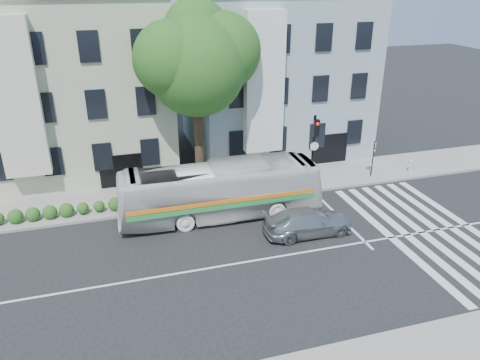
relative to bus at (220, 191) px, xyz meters
name	(u,v)px	position (x,y,z in m)	size (l,w,h in m)	color
ground	(240,263)	(-0.29, -4.71, -1.52)	(120.00, 120.00, 0.00)	black
sidewalk_far	(203,191)	(-0.29, 3.29, -1.45)	(80.00, 4.00, 0.15)	gray
building_left	(73,86)	(-7.29, 10.29, 3.98)	(12.00, 10.00, 11.00)	#AAB094
building_right	(273,74)	(6.71, 10.29, 3.98)	(12.00, 10.00, 11.00)	#8B9CA6
street_tree	(196,60)	(-0.23, 4.03, 6.31)	(7.30, 5.90, 11.10)	#2D2116
bus	(220,191)	(0.00, 0.00, 0.00)	(10.93, 2.56, 3.04)	silver
sedan	(308,222)	(3.81, -3.10, -0.85)	(4.61, 1.87, 1.34)	#AFB2B6
hedge	(83,208)	(-7.20, 2.09, -1.02)	(8.50, 0.84, 0.70)	#2F5C1E
traffic_signal	(314,144)	(6.07, 1.43, 1.58)	(0.50, 0.55, 4.80)	black
fire_hydrant	(411,165)	(13.61, 2.24, -0.96)	(0.46, 0.27, 0.81)	#B4B4B0
far_sign_pole	(373,154)	(10.69, 2.33, 0.15)	(0.42, 0.22, 2.40)	black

